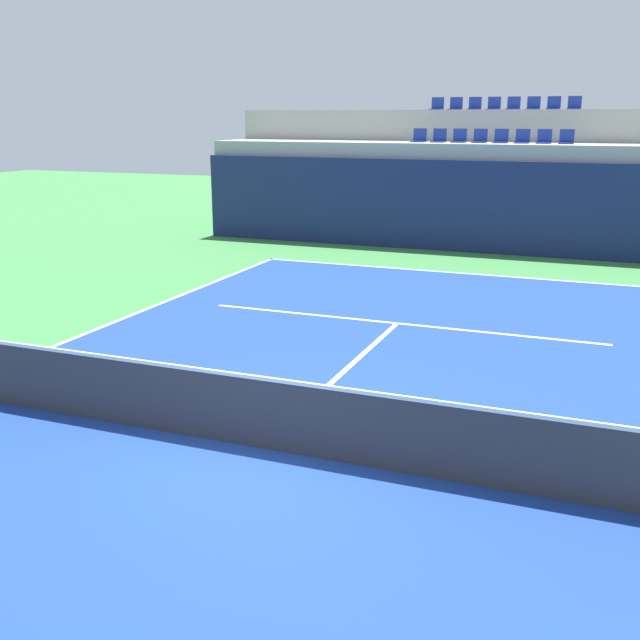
{
  "coord_description": "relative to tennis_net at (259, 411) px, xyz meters",
  "views": [
    {
      "loc": [
        3.95,
        -7.91,
        4.1
      ],
      "look_at": [
        0.04,
        2.0,
        1.2
      ],
      "focal_mm": 42.04,
      "sensor_mm": 36.0,
      "label": 1
    }
  ],
  "objects": [
    {
      "name": "seating_row_upper",
      "position": [
        -0.0,
        19.28,
        3.94
      ],
      "size": [
        5.08,
        0.44,
        0.44
      ],
      "color": "navy",
      "rests_on": "stands_tier_upper"
    },
    {
      "name": "court_surface",
      "position": [
        0.0,
        0.0,
        -0.5
      ],
      "size": [
        11.0,
        24.0,
        0.01
      ],
      "primitive_type": "cube",
      "color": "navy",
      "rests_on": "ground_plane"
    },
    {
      "name": "service_line_far",
      "position": [
        0.0,
        6.4,
        -0.5
      ],
      "size": [
        8.26,
        0.1,
        0.0
      ],
      "primitive_type": "cube",
      "color": "white",
      "rests_on": "court_surface"
    },
    {
      "name": "baseline_far",
      "position": [
        0.0,
        11.95,
        -0.5
      ],
      "size": [
        11.0,
        0.1,
        0.0
      ],
      "primitive_type": "cube",
      "color": "white",
      "rests_on": "court_surface"
    },
    {
      "name": "centre_service_line",
      "position": [
        0.0,
        3.2,
        -0.5
      ],
      "size": [
        0.1,
        6.4,
        0.0
      ],
      "primitive_type": "cube",
      "color": "white",
      "rests_on": "court_surface"
    },
    {
      "name": "stands_tier_lower",
      "position": [
        0.0,
        16.79,
        1.14
      ],
      "size": [
        18.58,
        2.4,
        3.29
      ],
      "primitive_type": "cube",
      "color": "#9E9E99",
      "rests_on": "ground_plane"
    },
    {
      "name": "stands_tier_upper",
      "position": [
        0.0,
        19.19,
        1.66
      ],
      "size": [
        18.58,
        2.4,
        4.33
      ],
      "primitive_type": "cube",
      "color": "#9E9E99",
      "rests_on": "ground_plane"
    },
    {
      "name": "seating_row_lower",
      "position": [
        -0.0,
        16.88,
        2.91
      ],
      "size": [
        5.08,
        0.44,
        0.44
      ],
      "color": "navy",
      "rests_on": "stands_tier_lower"
    },
    {
      "name": "ground_plane",
      "position": [
        0.0,
        0.0,
        -0.51
      ],
      "size": [
        80.0,
        80.0,
        0.0
      ],
      "primitive_type": "plane",
      "color": "#387A3D"
    },
    {
      "name": "tennis_net",
      "position": [
        0.0,
        0.0,
        0.0
      ],
      "size": [
        11.08,
        0.08,
        1.07
      ],
      "color": "black",
      "rests_on": "court_surface"
    },
    {
      "name": "back_wall",
      "position": [
        0.0,
        15.44,
        0.9
      ],
      "size": [
        18.58,
        0.3,
        2.82
      ],
      "primitive_type": "cube",
      "color": "navy",
      "rests_on": "ground_plane"
    }
  ]
}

